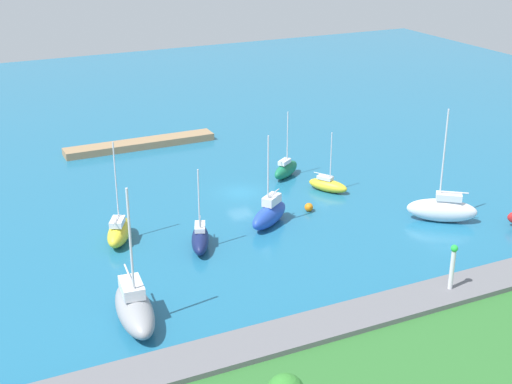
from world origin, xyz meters
TOP-DOWN VIEW (x-y plane):
  - water at (0.00, 0.00)m, footprint 160.00×160.00m
  - pier_dock at (5.19, -19.32)m, footprint 19.13×2.63m
  - breakwater at (0.00, 27.63)m, footprint 56.43×3.71m
  - shoreline_park at (0.00, 34.16)m, footprint 62.84×12.61m
  - harbor_beacon at (-5.32, 27.63)m, footprint 0.56×0.56m
  - sailboat_yellow_along_channel at (-8.66, 3.65)m, footprint 3.70×4.66m
  - sailboat_navy_by_breakwater at (8.70, 10.51)m, footprint 3.47×5.57m
  - sailboat_white_outer_mooring at (-14.67, 15.14)m, footprint 6.55×5.57m
  - sailboat_blue_center_basin at (0.86, 8.70)m, footprint 5.81×4.87m
  - sailboat_green_lone_south at (-6.55, -2.04)m, footprint 4.67×3.82m
  - sailboat_gray_inner_mooring at (17.55, 19.92)m, footprint 3.31×7.86m
  - sailboat_yellow_lone_north at (14.93, 6.17)m, footprint 4.05×5.51m
  - mooring_buoy_orange at (-4.18, 7.47)m, footprint 0.87×0.87m

SIDE VIEW (x-z plane):
  - water at x=0.00m, z-range 0.00..0.00m
  - shoreline_park at x=0.00m, z-range 0.00..0.84m
  - mooring_buoy_orange at x=-4.18m, z-range 0.00..0.87m
  - pier_dock at x=5.19m, z-range 0.00..0.90m
  - breakwater at x=0.00m, z-range 0.00..1.25m
  - sailboat_yellow_along_channel at x=-8.66m, z-range -2.60..4.06m
  - sailboat_navy_by_breakwater at x=8.70m, z-range -2.90..4.77m
  - sailboat_green_lone_south at x=-6.55m, z-range -2.84..4.73m
  - sailboat_yellow_lone_north at x=14.93m, z-range -3.71..5.84m
  - sailboat_blue_center_basin at x=0.86m, z-range -3.39..5.72m
  - sailboat_gray_inner_mooring at x=17.55m, z-range -4.20..6.71m
  - sailboat_white_outer_mooring at x=-14.67m, z-range -4.36..6.92m
  - harbor_beacon at x=-5.32m, z-range 1.53..5.26m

